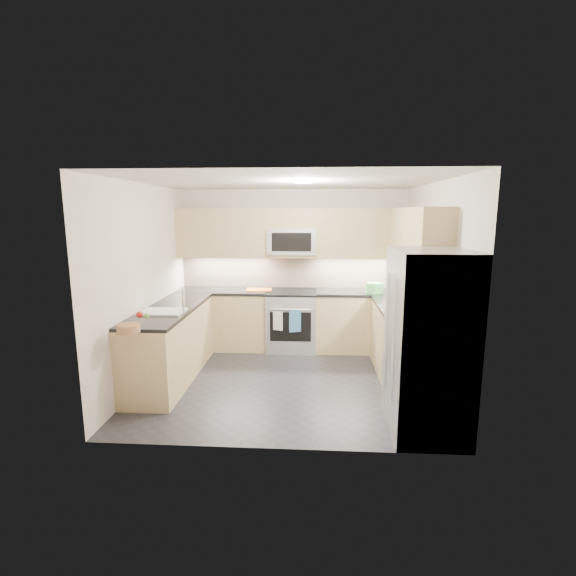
% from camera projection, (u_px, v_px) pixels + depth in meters
% --- Properties ---
extents(floor, '(3.60, 3.20, 0.00)m').
position_uv_depth(floor, '(286.00, 380.00, 5.40)').
color(floor, '#26252B').
rests_on(floor, ground).
extents(ceiling, '(3.60, 3.20, 0.02)m').
position_uv_depth(ceiling, '(286.00, 182.00, 4.96)').
color(ceiling, beige).
rests_on(ceiling, wall_back).
extents(wall_back, '(3.60, 0.02, 2.50)m').
position_uv_depth(wall_back, '(293.00, 268.00, 6.75)').
color(wall_back, beige).
rests_on(wall_back, floor).
extents(wall_front, '(3.60, 0.02, 2.50)m').
position_uv_depth(wall_front, '(274.00, 317.00, 3.61)').
color(wall_front, beige).
rests_on(wall_front, floor).
extents(wall_left, '(0.02, 3.20, 2.50)m').
position_uv_depth(wall_left, '(145.00, 284.00, 5.29)').
color(wall_left, beige).
rests_on(wall_left, floor).
extents(wall_right, '(0.02, 3.20, 2.50)m').
position_uv_depth(wall_right, '(434.00, 287.00, 5.07)').
color(wall_right, beige).
rests_on(wall_right, floor).
extents(base_cab_back_left, '(1.42, 0.60, 0.90)m').
position_uv_depth(base_cab_back_left, '(224.00, 320.00, 6.66)').
color(base_cab_back_left, tan).
rests_on(base_cab_back_left, floor).
extents(base_cab_back_right, '(1.42, 0.60, 0.90)m').
position_uv_depth(base_cab_back_right, '(361.00, 322.00, 6.53)').
color(base_cab_back_right, tan).
rests_on(base_cab_back_right, floor).
extents(base_cab_right, '(0.60, 1.70, 0.90)m').
position_uv_depth(base_cab_right, '(403.00, 345.00, 5.38)').
color(base_cab_right, tan).
rests_on(base_cab_right, floor).
extents(base_cab_peninsula, '(0.60, 2.00, 0.90)m').
position_uv_depth(base_cab_peninsula, '(171.00, 344.00, 5.41)').
color(base_cab_peninsula, tan).
rests_on(base_cab_peninsula, floor).
extents(countertop_back_left, '(1.42, 0.63, 0.04)m').
position_uv_depth(countertop_back_left, '(223.00, 291.00, 6.58)').
color(countertop_back_left, black).
rests_on(countertop_back_left, base_cab_back_left).
extents(countertop_back_right, '(1.42, 0.63, 0.04)m').
position_uv_depth(countertop_back_right, '(362.00, 292.00, 6.45)').
color(countertop_back_right, black).
rests_on(countertop_back_right, base_cab_back_right).
extents(countertop_right, '(0.63, 1.70, 0.04)m').
position_uv_depth(countertop_right, '(405.00, 310.00, 5.30)').
color(countertop_right, black).
rests_on(countertop_right, base_cab_right).
extents(countertop_peninsula, '(0.63, 2.00, 0.04)m').
position_uv_depth(countertop_peninsula, '(169.00, 309.00, 5.33)').
color(countertop_peninsula, black).
rests_on(countertop_peninsula, base_cab_peninsula).
extents(upper_cab_back, '(3.60, 0.35, 0.75)m').
position_uv_depth(upper_cab_back, '(292.00, 233.00, 6.48)').
color(upper_cab_back, tan).
rests_on(upper_cab_back, wall_back).
extents(upper_cab_right, '(0.35, 1.95, 0.75)m').
position_uv_depth(upper_cab_right, '(416.00, 238.00, 5.25)').
color(upper_cab_right, tan).
rests_on(upper_cab_right, wall_right).
extents(backsplash_back, '(3.60, 0.01, 0.51)m').
position_uv_depth(backsplash_back, '(293.00, 272.00, 6.76)').
color(backsplash_back, '#C6AC8F').
rests_on(backsplash_back, wall_back).
extents(backsplash_right, '(0.01, 2.30, 0.51)m').
position_uv_depth(backsplash_right, '(423.00, 285.00, 5.52)').
color(backsplash_right, '#C6AC8F').
rests_on(backsplash_right, wall_right).
extents(gas_range, '(0.76, 0.65, 0.91)m').
position_uv_depth(gas_range, '(292.00, 321.00, 6.57)').
color(gas_range, '#A5A7AD').
rests_on(gas_range, floor).
extents(range_cooktop, '(0.76, 0.65, 0.03)m').
position_uv_depth(range_cooktop, '(292.00, 292.00, 6.49)').
color(range_cooktop, black).
rests_on(range_cooktop, gas_range).
extents(oven_door_glass, '(0.62, 0.02, 0.45)m').
position_uv_depth(oven_door_glass, '(290.00, 327.00, 6.25)').
color(oven_door_glass, black).
rests_on(oven_door_glass, gas_range).
extents(oven_handle, '(0.60, 0.02, 0.02)m').
position_uv_depth(oven_handle, '(290.00, 310.00, 6.18)').
color(oven_handle, '#B2B5BA').
rests_on(oven_handle, gas_range).
extents(microwave, '(0.76, 0.40, 0.40)m').
position_uv_depth(microwave, '(292.00, 241.00, 6.47)').
color(microwave, '#A7AAAF').
rests_on(microwave, upper_cab_back).
extents(microwave_door, '(0.60, 0.01, 0.28)m').
position_uv_depth(microwave_door, '(291.00, 242.00, 6.27)').
color(microwave_door, black).
rests_on(microwave_door, microwave).
extents(refrigerator, '(0.70, 0.90, 1.80)m').
position_uv_depth(refrigerator, '(428.00, 343.00, 4.03)').
color(refrigerator, '#A0A3A8').
rests_on(refrigerator, floor).
extents(fridge_handle_left, '(0.02, 0.02, 1.20)m').
position_uv_depth(fridge_handle_left, '(393.00, 343.00, 3.86)').
color(fridge_handle_left, '#B2B5BA').
rests_on(fridge_handle_left, refrigerator).
extents(fridge_handle_right, '(0.02, 0.02, 1.20)m').
position_uv_depth(fridge_handle_right, '(386.00, 332.00, 4.22)').
color(fridge_handle_right, '#B2B5BA').
rests_on(fridge_handle_right, refrigerator).
extents(sink_basin, '(0.52, 0.38, 0.16)m').
position_uv_depth(sink_basin, '(163.00, 317.00, 5.09)').
color(sink_basin, white).
rests_on(sink_basin, base_cab_peninsula).
extents(faucet, '(0.03, 0.03, 0.28)m').
position_uv_depth(faucet, '(183.00, 301.00, 5.04)').
color(faucet, silver).
rests_on(faucet, countertop_peninsula).
extents(utensil_bowl, '(0.33, 0.33, 0.15)m').
position_uv_depth(utensil_bowl, '(374.00, 288.00, 6.31)').
color(utensil_bowl, green).
rests_on(utensil_bowl, countertop_back_right).
extents(cutting_board, '(0.41, 0.31, 0.01)m').
position_uv_depth(cutting_board, '(259.00, 290.00, 6.54)').
color(cutting_board, orange).
rests_on(cutting_board, countertop_back_left).
extents(fruit_basket, '(0.26, 0.26, 0.08)m').
position_uv_depth(fruit_basket, '(129.00, 328.00, 4.23)').
color(fruit_basket, '#9B6C48').
rests_on(fruit_basket, countertop_peninsula).
extents(fruit_apple, '(0.07, 0.07, 0.07)m').
position_uv_depth(fruit_apple, '(140.00, 315.00, 4.49)').
color(fruit_apple, '#A91A13').
rests_on(fruit_apple, fruit_basket).
extents(fruit_pear, '(0.06, 0.06, 0.06)m').
position_uv_depth(fruit_pear, '(147.00, 316.00, 4.45)').
color(fruit_pear, '#67A245').
rests_on(fruit_pear, fruit_basket).
extents(dish_towel_check, '(0.15, 0.07, 0.29)m').
position_uv_depth(dish_towel_check, '(278.00, 321.00, 6.20)').
color(dish_towel_check, white).
rests_on(dish_towel_check, oven_handle).
extents(dish_towel_blue, '(0.17, 0.07, 0.34)m').
position_uv_depth(dish_towel_blue, '(295.00, 321.00, 6.19)').
color(dish_towel_blue, '#366394').
rests_on(dish_towel_blue, oven_handle).
extents(fruit_orange, '(0.07, 0.07, 0.07)m').
position_uv_depth(fruit_orange, '(140.00, 315.00, 4.49)').
color(fruit_orange, red).
rests_on(fruit_orange, fruit_basket).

